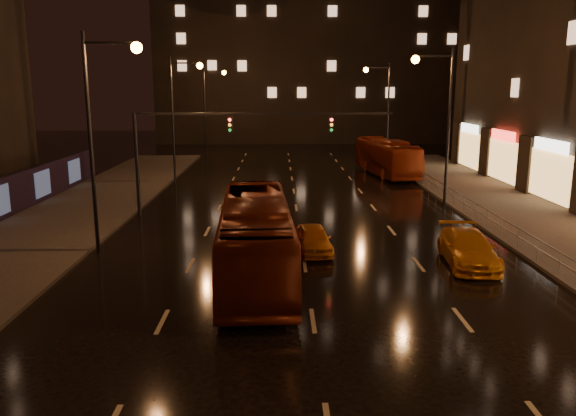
{
  "coord_description": "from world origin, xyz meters",
  "views": [
    {
      "loc": [
        -1.11,
        -13.43,
        7.57
      ],
      "look_at": [
        -0.73,
        10.25,
        2.5
      ],
      "focal_mm": 35.0,
      "sensor_mm": 36.0,
      "label": 1
    }
  ],
  "objects_px": {
    "bus_curb": "(386,157)",
    "bus_red": "(256,237)",
    "taxi_far": "(468,248)",
    "taxi_near": "(313,239)"
  },
  "relations": [
    {
      "from": "bus_curb",
      "to": "bus_red",
      "type": "bearing_deg",
      "value": -118.63
    },
    {
      "from": "taxi_far",
      "to": "bus_red",
      "type": "bearing_deg",
      "value": -166.3
    },
    {
      "from": "bus_red",
      "to": "taxi_far",
      "type": "relative_size",
      "value": 2.36
    },
    {
      "from": "taxi_near",
      "to": "taxi_far",
      "type": "bearing_deg",
      "value": -21.5
    },
    {
      "from": "taxi_near",
      "to": "taxi_far",
      "type": "relative_size",
      "value": 0.76
    },
    {
      "from": "bus_curb",
      "to": "taxi_far",
      "type": "bearing_deg",
      "value": -100.45
    },
    {
      "from": "bus_red",
      "to": "taxi_far",
      "type": "height_order",
      "value": "bus_red"
    },
    {
      "from": "bus_red",
      "to": "bus_curb",
      "type": "relative_size",
      "value": 1.04
    },
    {
      "from": "bus_curb",
      "to": "taxi_far",
      "type": "distance_m",
      "value": 25.99
    },
    {
      "from": "bus_red",
      "to": "bus_curb",
      "type": "height_order",
      "value": "bus_red"
    }
  ]
}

